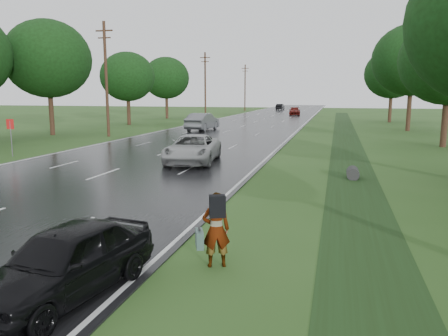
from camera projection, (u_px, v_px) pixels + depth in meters
name	position (u px, v px, depth m)	size (l,w,h in m)	color
road	(251.00, 123.00, 56.16)	(14.00, 180.00, 0.04)	black
edge_stripe_east	(304.00, 124.00, 54.49)	(0.12, 180.00, 0.01)	silver
edge_stripe_west	(201.00, 122.00, 57.82)	(0.12, 180.00, 0.01)	silver
center_line	(251.00, 123.00, 56.15)	(0.12, 180.00, 0.01)	silver
drainage_ditch	(348.00, 153.00, 28.23)	(2.20, 120.00, 0.56)	black
road_sign	(11.00, 130.00, 26.49)	(0.50, 0.06, 2.30)	slate
utility_pole_mid	(106.00, 78.00, 38.47)	(1.60, 0.26, 10.00)	#3E2519
utility_pole_far	(205.00, 84.00, 67.09)	(1.60, 0.26, 10.00)	#3E2519
utility_pole_distant	(245.00, 87.00, 95.72)	(1.60, 0.26, 10.00)	#3E2519
tree_east_d	(412.00, 60.00, 43.88)	(8.00, 8.00, 10.76)	#3E2519
tree_east_f	(392.00, 74.00, 57.44)	(7.20, 7.20, 9.62)	#3E2519
tree_west_c	(48.00, 59.00, 39.61)	(7.80, 7.80, 10.43)	#3E2519
tree_west_d	(127.00, 77.00, 52.96)	(6.60, 6.60, 8.80)	#3E2519
tree_west_f	(166.00, 78.00, 66.41)	(7.00, 7.00, 9.29)	#3E2519
pedestrian	(215.00, 229.00, 9.68)	(0.90, 0.70, 1.71)	#A5998C
white_pickup	(193.00, 149.00, 24.22)	(2.54, 5.51, 1.53)	#BCBCBC
dark_sedan	(65.00, 261.00, 8.22)	(1.63, 4.06, 1.38)	black
silver_sedan	(202.00, 122.00, 45.18)	(1.89, 5.43, 1.79)	gray
far_car_red	(295.00, 111.00, 76.99)	(1.91, 4.70, 1.36)	maroon
far_car_dark	(280.00, 107.00, 100.36)	(1.46, 4.19, 1.38)	black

